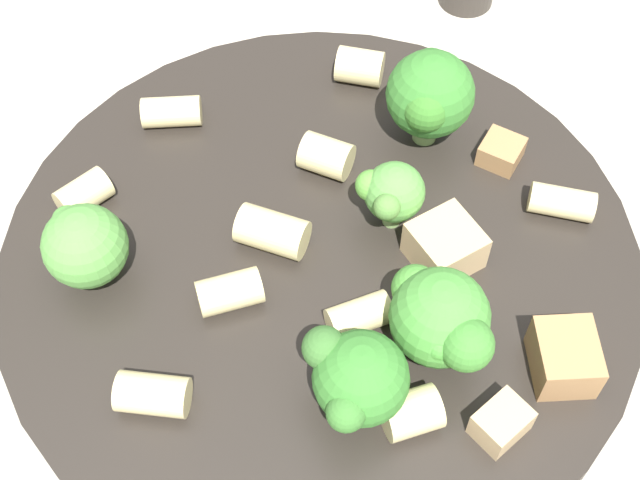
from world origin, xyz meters
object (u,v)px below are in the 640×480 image
Objects in this scene: chicken_chunk_2 at (501,423)px; rigatoni_1 at (360,67)px; broccoli_floret_4 at (430,95)px; chicken_chunk_1 at (445,246)px; pasta_bowl at (320,270)px; broccoli_floret_3 at (349,380)px; broccoli_floret_0 at (391,193)px; rigatoni_9 at (153,394)px; broccoli_floret_1 at (85,247)px; rigatoni_2 at (230,292)px; rigatoni_4 at (272,232)px; rigatoni_8 at (560,199)px; rigatoni_7 at (84,194)px; rigatoni_5 at (411,413)px; chicken_chunk_3 at (564,357)px; chicken_chunk_0 at (501,151)px; broccoli_floret_2 at (440,319)px; rigatoni_6 at (359,316)px; rigatoni_0 at (172,112)px; rigatoni_3 at (326,156)px.

rigatoni_1 is at bearing -177.31° from chicken_chunk_2.
broccoli_floret_4 is 1.85× the size of chicken_chunk_1.
pasta_bowl is 6.68× the size of broccoli_floret_3.
broccoli_floret_0 is at bearing 155.58° from broccoli_floret_3.
broccoli_floret_1 is at bearing -163.47° from rigatoni_9.
broccoli_floret_4 is 1.88× the size of rigatoni_2.
broccoli_floret_4 reaches higher than rigatoni_4.
chicken_chunk_1 is at bearing -75.48° from rigatoni_8.
rigatoni_1 is 0.19m from chicken_chunk_2.
broccoli_floret_1 is 1.73× the size of rigatoni_7.
chicken_chunk_1 reaches higher than rigatoni_8.
chicken_chunk_3 reaches higher than rigatoni_5.
pasta_bowl is at bearing 63.26° from rigatoni_4.
rigatoni_1 is at bearing 144.24° from rigatoni_2.
chicken_chunk_0 is 0.89× the size of chicken_chunk_2.
broccoli_floret_2 is at bearing 147.76° from rigatoni_5.
broccoli_floret_2 is 1.68× the size of rigatoni_4.
rigatoni_6 is 0.91× the size of rigatoni_8.
chicken_chunk_3 is at bearing 64.84° from rigatoni_2.
broccoli_floret_0 reaches higher than chicken_chunk_0.
broccoli_floret_3 is 0.13m from rigatoni_8.
broccoli_floret_2 is at bearing -112.54° from chicken_chunk_3.
broccoli_floret_0 is 1.29× the size of chicken_chunk_1.
broccoli_floret_4 reaches higher than rigatoni_0.
rigatoni_3 is (-0.10, -0.02, -0.01)m from broccoli_floret_2.
broccoli_floret_2 is 0.09m from rigatoni_8.
rigatoni_4 is 1.29× the size of rigatoni_7.
chicken_chunk_3 is (0.16, 0.13, 0.00)m from rigatoni_0.
rigatoni_9 is (0.00, -0.11, -0.02)m from broccoli_floret_2.
broccoli_floret_4 is at bearing -138.04° from rigatoni_8.
rigatoni_8 is 1.03× the size of rigatoni_9.
broccoli_floret_3 reaches higher than rigatoni_0.
rigatoni_4 reaches higher than rigatoni_0.
rigatoni_8 is (-0.02, 0.15, -0.00)m from rigatoni_2.
rigatoni_1 is 0.06m from rigatoni_3.
rigatoni_4 reaches higher than rigatoni_7.
broccoli_floret_0 reaches higher than rigatoni_3.
broccoli_floret_4 reaches higher than broccoli_floret_3.
chicken_chunk_1 is at bearing 5.32° from rigatoni_1.
broccoli_floret_3 is at bearing 37.62° from rigatoni_7.
rigatoni_0 is at bearing -110.56° from chicken_chunk_0.
rigatoni_0 is 0.98× the size of rigatoni_8.
rigatoni_8 is at bearing 104.52° from chicken_chunk_1.
broccoli_floret_3 is 0.16m from rigatoni_0.
broccoli_floret_4 reaches higher than rigatoni_7.
broccoli_floret_3 is at bearing -8.28° from rigatoni_3.
rigatoni_2 is at bearing -41.54° from rigatoni_4.
chicken_chunk_0 is (-0.09, 0.16, -0.00)m from rigatoni_9.
rigatoni_5 is (0.07, 0.06, 0.00)m from rigatoni_2.
pasta_bowl is at bearing 125.57° from rigatoni_9.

